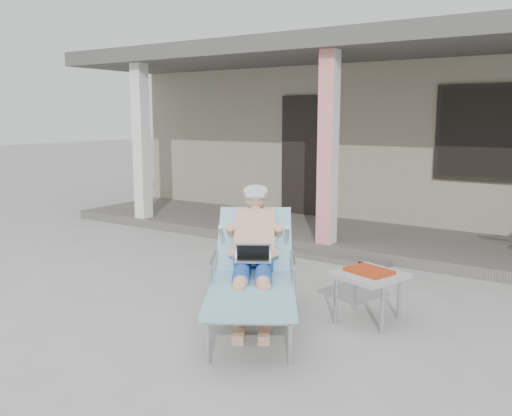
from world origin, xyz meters
The scene contains 7 objects.
ground centered at (0.00, 0.00, 0.00)m, with size 60.00×60.00×0.00m, color #9E9E99.
house centered at (0.00, 6.50, 1.67)m, with size 10.40×5.40×3.30m.
porch_deck centered at (0.00, 3.00, 0.07)m, with size 10.00×2.00×0.15m, color #605B56.
porch_overhang centered at (0.00, 2.95, 2.79)m, with size 10.00×2.30×2.85m.
porch_step centered at (0.00, 1.85, 0.04)m, with size 2.00×0.30×0.07m, color #605B56.
lounger centered at (0.51, -0.47, 0.78)m, with size 1.61×1.99×1.27m.
side_table centered at (1.44, 0.07, 0.42)m, with size 0.71×0.71×0.50m.
Camera 1 is at (3.20, -4.55, 1.90)m, focal length 38.00 mm.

